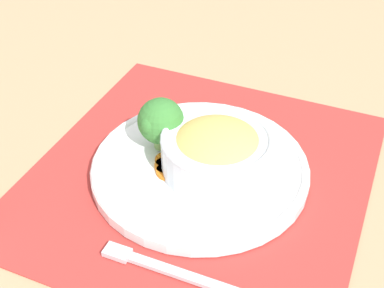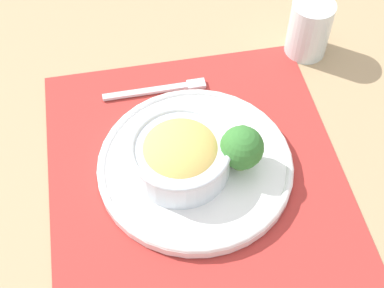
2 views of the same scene
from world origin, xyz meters
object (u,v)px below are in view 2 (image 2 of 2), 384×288
(water_glass, at_px, (309,31))
(fork, at_px, (165,89))
(bowl, at_px, (181,155))
(broccoli_floret, at_px, (242,148))

(water_glass, distance_m, fork, 0.28)
(bowl, bearing_deg, water_glass, 122.81)
(fork, bearing_deg, bowl, -1.18)
(bowl, bearing_deg, broccoli_floret, 75.75)
(bowl, distance_m, water_glass, 0.36)
(bowl, relative_size, fork, 0.84)
(bowl, height_order, broccoli_floret, broccoli_floret)
(bowl, distance_m, fork, 0.19)
(water_glass, relative_size, fork, 0.59)
(bowl, bearing_deg, fork, 171.98)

